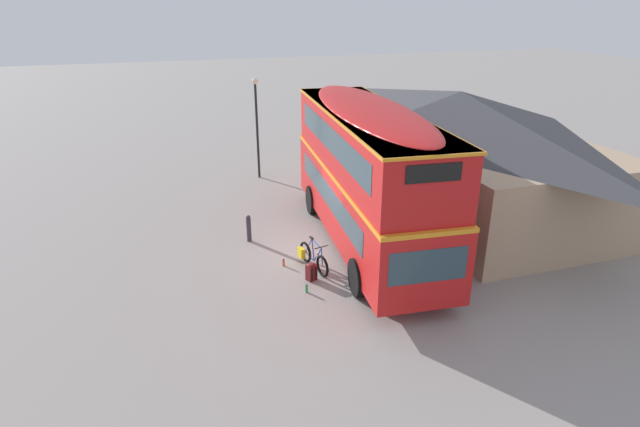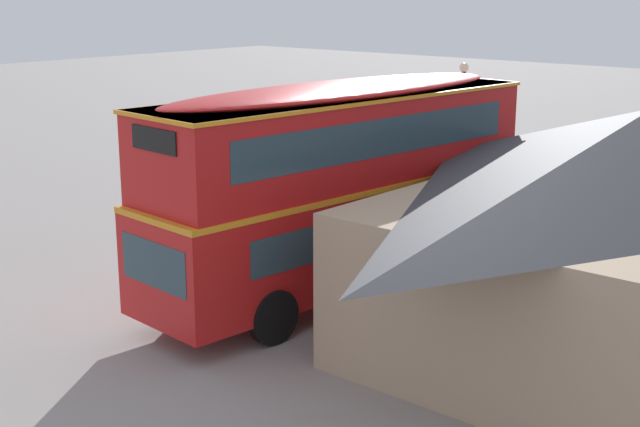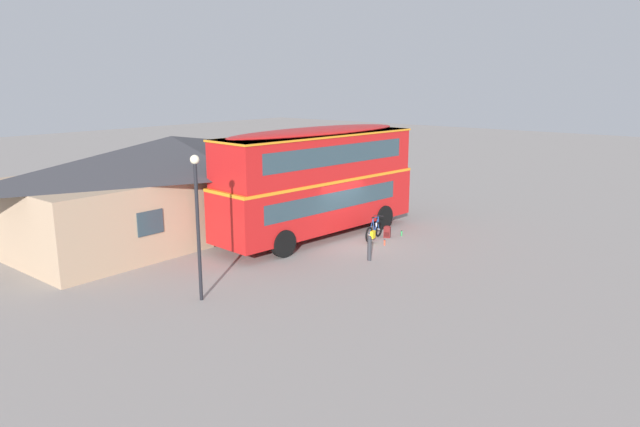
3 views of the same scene
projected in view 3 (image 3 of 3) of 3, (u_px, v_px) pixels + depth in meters
The scene contains 9 objects.
ground_plane at pixel (345, 241), 24.74m from camera, with size 120.00×120.00×0.00m, color gray.
double_decker_bus at pixel (318, 177), 24.93m from camera, with size 10.22×3.40×4.79m.
touring_bicycle at pixel (374, 232), 24.90m from camera, with size 1.74×0.68×1.04m.
backpack_on_ground at pixel (387, 231), 25.30m from camera, with size 0.35×0.35×0.54m.
water_bottle_red_squeeze at pixel (385, 243), 24.15m from camera, with size 0.07×0.07×0.25m.
water_bottle_green_metal at pixel (402, 233), 25.61m from camera, with size 0.08×0.08×0.25m.
pub_building at pixel (174, 184), 25.79m from camera, with size 14.51×6.87×4.35m.
street_lamp at pixel (197, 212), 17.53m from camera, with size 0.28×0.28×4.58m.
kerb_bollard at pixel (369, 248), 22.05m from camera, with size 0.16×0.16×0.97m.
Camera 3 is at (-19.09, -14.31, 6.74)m, focal length 32.47 mm.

